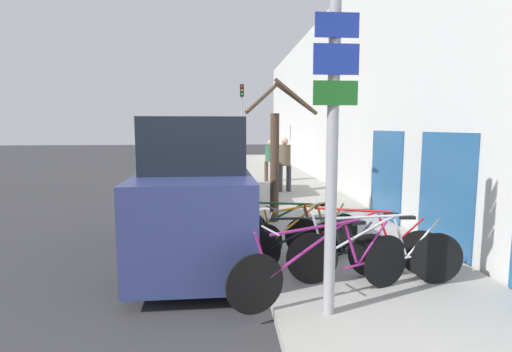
{
  "coord_description": "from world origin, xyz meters",
  "views": [
    {
      "loc": [
        0.43,
        -0.57,
        2.29
      ],
      "look_at": [
        1.05,
        7.11,
        1.33
      ],
      "focal_mm": 28.0,
      "sensor_mm": 36.0,
      "label": 1
    }
  ],
  "objects_px": {
    "signpost": "(332,151)",
    "bicycle_5": "(291,229)",
    "bicycle_0": "(325,267)",
    "parked_car_0": "(197,194)",
    "bicycle_1": "(374,254)",
    "pedestrian_near": "(285,161)",
    "pedestrian_far": "(270,158)",
    "parked_car_1": "(204,166)",
    "bicycle_4": "(306,234)",
    "bicycle_2": "(314,249)",
    "bicycle_3": "(359,241)",
    "traffic_light": "(242,113)",
    "street_tree": "(277,156)"
  },
  "relations": [
    {
      "from": "signpost",
      "to": "bicycle_5",
      "type": "distance_m",
      "value": 2.81
    },
    {
      "from": "bicycle_0",
      "to": "parked_car_0",
      "type": "bearing_deg",
      "value": 17.14
    },
    {
      "from": "bicycle_1",
      "to": "pedestrian_near",
      "type": "height_order",
      "value": "pedestrian_near"
    },
    {
      "from": "pedestrian_near",
      "to": "pedestrian_far",
      "type": "xyz_separation_m",
      "value": [
        -0.2,
        2.51,
        -0.1
      ]
    },
    {
      "from": "parked_car_0",
      "to": "parked_car_1",
      "type": "bearing_deg",
      "value": 90.06
    },
    {
      "from": "bicycle_4",
      "to": "bicycle_2",
      "type": "bearing_deg",
      "value": 153.52
    },
    {
      "from": "bicycle_3",
      "to": "pedestrian_far",
      "type": "distance_m",
      "value": 9.69
    },
    {
      "from": "bicycle_0",
      "to": "parked_car_1",
      "type": "xyz_separation_m",
      "value": [
        -1.84,
        7.56,
        0.54
      ]
    },
    {
      "from": "bicycle_5",
      "to": "bicycle_1",
      "type": "bearing_deg",
      "value": -123.17
    },
    {
      "from": "pedestrian_near",
      "to": "pedestrian_far",
      "type": "height_order",
      "value": "pedestrian_near"
    },
    {
      "from": "bicycle_3",
      "to": "parked_car_1",
      "type": "relative_size",
      "value": 0.48
    },
    {
      "from": "pedestrian_near",
      "to": "traffic_light",
      "type": "distance_m",
      "value": 8.91
    },
    {
      "from": "bicycle_4",
      "to": "pedestrian_far",
      "type": "relative_size",
      "value": 1.26
    },
    {
      "from": "pedestrian_far",
      "to": "bicycle_5",
      "type": "bearing_deg",
      "value": -86.22
    },
    {
      "from": "signpost",
      "to": "parked_car_1",
      "type": "relative_size",
      "value": 0.78
    },
    {
      "from": "bicycle_4",
      "to": "bicycle_5",
      "type": "relative_size",
      "value": 1.07
    },
    {
      "from": "bicycle_1",
      "to": "parked_car_0",
      "type": "distance_m",
      "value": 3.18
    },
    {
      "from": "street_tree",
      "to": "traffic_light",
      "type": "xyz_separation_m",
      "value": [
        -0.18,
        12.81,
        1.39
      ]
    },
    {
      "from": "bicycle_1",
      "to": "parked_car_1",
      "type": "xyz_separation_m",
      "value": [
        -2.63,
        7.12,
        0.54
      ]
    },
    {
      "from": "traffic_light",
      "to": "parked_car_1",
      "type": "bearing_deg",
      "value": -99.67
    },
    {
      "from": "signpost",
      "to": "bicycle_5",
      "type": "relative_size",
      "value": 1.82
    },
    {
      "from": "parked_car_1",
      "to": "bicycle_3",
      "type": "bearing_deg",
      "value": -66.0
    },
    {
      "from": "bicycle_5",
      "to": "parked_car_1",
      "type": "xyz_separation_m",
      "value": [
        -1.75,
        5.55,
        0.59
      ]
    },
    {
      "from": "bicycle_3",
      "to": "parked_car_0",
      "type": "distance_m",
      "value": 2.86
    },
    {
      "from": "bicycle_3",
      "to": "pedestrian_far",
      "type": "bearing_deg",
      "value": 32.46
    },
    {
      "from": "bicycle_3",
      "to": "bicycle_4",
      "type": "relative_size",
      "value": 1.04
    },
    {
      "from": "signpost",
      "to": "bicycle_5",
      "type": "xyz_separation_m",
      "value": [
        -0.04,
        2.37,
        -1.5
      ]
    },
    {
      "from": "street_tree",
      "to": "signpost",
      "type": "bearing_deg",
      "value": -89.85
    },
    {
      "from": "street_tree",
      "to": "bicycle_4",
      "type": "bearing_deg",
      "value": -86.45
    },
    {
      "from": "traffic_light",
      "to": "signpost",
      "type": "bearing_deg",
      "value": -89.37
    },
    {
      "from": "pedestrian_near",
      "to": "pedestrian_far",
      "type": "distance_m",
      "value": 2.52
    },
    {
      "from": "parked_car_1",
      "to": "pedestrian_far",
      "type": "xyz_separation_m",
      "value": [
        2.4,
        3.27,
        -0.02
      ]
    },
    {
      "from": "bicycle_4",
      "to": "pedestrian_near",
      "type": "bearing_deg",
      "value": -29.3
    },
    {
      "from": "parked_car_1",
      "to": "pedestrian_near",
      "type": "height_order",
      "value": "parked_car_1"
    },
    {
      "from": "bicycle_2",
      "to": "street_tree",
      "type": "xyz_separation_m",
      "value": [
        -0.12,
        3.31,
        1.12
      ]
    },
    {
      "from": "bicycle_0",
      "to": "bicycle_4",
      "type": "height_order",
      "value": "bicycle_0"
    },
    {
      "from": "bicycle_2",
      "to": "bicycle_4",
      "type": "xyz_separation_m",
      "value": [
        0.04,
        0.78,
        0.01
      ]
    },
    {
      "from": "pedestrian_far",
      "to": "parked_car_0",
      "type": "bearing_deg",
      "value": -96.98
    },
    {
      "from": "bicycle_0",
      "to": "traffic_light",
      "type": "bearing_deg",
      "value": -18.43
    },
    {
      "from": "bicycle_3",
      "to": "bicycle_5",
      "type": "xyz_separation_m",
      "value": [
        -0.92,
        0.85,
        -0.02
      ]
    },
    {
      "from": "bicycle_2",
      "to": "parked_car_0",
      "type": "xyz_separation_m",
      "value": [
        -1.77,
        1.47,
        0.59
      ]
    },
    {
      "from": "parked_car_1",
      "to": "parked_car_0",
      "type": "bearing_deg",
      "value": -87.25
    },
    {
      "from": "bicycle_0",
      "to": "street_tree",
      "type": "bearing_deg",
      "value": -18.43
    },
    {
      "from": "pedestrian_far",
      "to": "bicycle_0",
      "type": "bearing_deg",
      "value": -84.96
    },
    {
      "from": "bicycle_4",
      "to": "street_tree",
      "type": "bearing_deg",
      "value": -20.06
    },
    {
      "from": "bicycle_2",
      "to": "street_tree",
      "type": "height_order",
      "value": "street_tree"
    },
    {
      "from": "bicycle_5",
      "to": "pedestrian_far",
      "type": "height_order",
      "value": "pedestrian_far"
    },
    {
      "from": "signpost",
      "to": "parked_car_1",
      "type": "bearing_deg",
      "value": 102.74
    },
    {
      "from": "bicycle_2",
      "to": "bicycle_0",
      "type": "bearing_deg",
      "value": -172.37
    },
    {
      "from": "bicycle_1",
      "to": "parked_car_1",
      "type": "relative_size",
      "value": 0.54
    }
  ]
}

